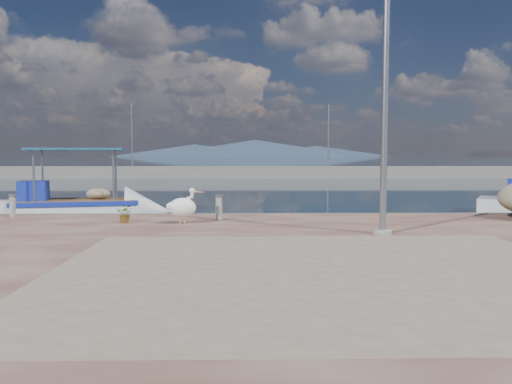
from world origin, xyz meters
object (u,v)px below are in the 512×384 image
object	(u,v)px
boat_left	(76,210)
pelican	(183,207)
lamp_post	(385,96)
bollard_near	(219,206)

from	to	relation	value
boat_left	pelican	xyz separation A→B (m)	(4.98, -5.92, 0.72)
pelican	lamp_post	size ratio (longest dim) A/B	0.15
pelican	lamp_post	distance (m)	6.08
pelican	lamp_post	xyz separation A→B (m)	(5.05, -1.87, 2.83)
pelican	bollard_near	bearing A→B (deg)	32.35
boat_left	lamp_post	distance (m)	13.19
lamp_post	bollard_near	bearing A→B (deg)	147.66
pelican	bollard_near	size ratio (longest dim) A/B	1.35
boat_left	pelican	distance (m)	7.77
bollard_near	boat_left	bearing A→B (deg)	138.84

